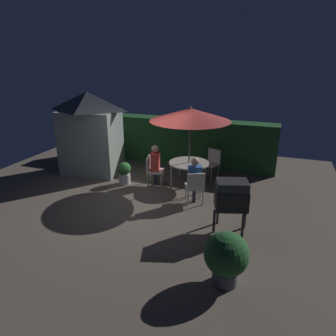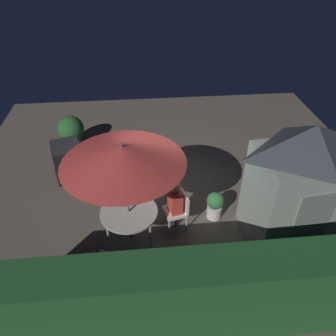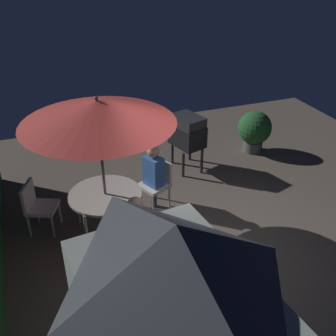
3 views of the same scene
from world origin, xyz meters
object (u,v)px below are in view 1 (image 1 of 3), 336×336
Objects in this scene: patio_table at (189,164)px; chair_toward_hedge at (212,161)px; potted_plant_by_shed at (124,172)px; chair_near_shed at (153,169)px; potted_plant_by_grill at (226,256)px; person_in_blue at (195,175)px; bbq_grill at (231,196)px; chair_far_side at (195,185)px; garden_shed at (90,133)px; person_in_red at (155,161)px; patio_umbrella at (190,115)px.

chair_toward_hedge is (0.47, 1.06, -0.19)m from patio_table.
patio_table is 1.99m from potted_plant_by_shed.
chair_toward_hedge is (1.53, 1.31, 0.00)m from chair_near_shed.
potted_plant_by_grill reaches higher than potted_plant_by_shed.
chair_near_shed is at bearing 154.28° from person_in_blue.
patio_table is 1.31× the size of chair_near_shed.
bbq_grill is 0.95× the size of person_in_blue.
chair_far_side is 2.47m from potted_plant_by_shed.
bbq_grill is at bearing -43.98° from chair_far_side.
garden_shed is 3.86× the size of potted_plant_by_shed.
chair_toward_hedge is at bearing 32.11° from potted_plant_by_shed.
bbq_grill reaches higher than chair_near_shed.
chair_near_shed reaches higher than potted_plant_by_shed.
chair_near_shed and chair_far_side have the same top height.
bbq_grill is 1.24× the size of potted_plant_by_grill.
person_in_red is at bearing 143.63° from bbq_grill.
garden_shed reaches higher than patio_table.
garden_shed is 5.46m from bbq_grill.
chair_toward_hedge is 1.96m from person_in_red.
chair_near_shed is 0.93× the size of potted_plant_by_grill.
chair_far_side is 0.28m from person_in_blue.
garden_shed is at bearing 158.71° from potted_plant_by_shed.
person_in_red is at bearing -8.69° from garden_shed.
bbq_grill reaches higher than potted_plant_by_shed.
person_in_red is at bearing 12.56° from potted_plant_by_shed.
patio_table is 1.11m from chair_near_shed.
chair_toward_hedge is (-1.08, 3.15, -0.33)m from bbq_grill.
bbq_grill is 1.33× the size of chair_far_side.
patio_umbrella is 2.68× the size of chair_far_side.
person_in_red is at bearing 13.11° from chair_near_shed.
garden_shed reaches higher than person_in_red.
chair_toward_hedge is at bearing 41.63° from person_in_red.
garden_shed is 3.47m from patio_table.
patio_umbrella is at bearing 114.07° from person_in_blue.
patio_umbrella is 1.92× the size of person_in_blue.
person_in_blue is (3.84, -1.11, -0.58)m from garden_shed.
person_in_blue is (2.35, -0.53, 0.42)m from potted_plant_by_shed.
chair_toward_hedge is at bearing 104.58° from potted_plant_by_grill.
patio_table is 4.23m from potted_plant_by_grill.
potted_plant_by_shed is at bearing -167.44° from person_in_red.
patio_table is 1.31× the size of chair_toward_hedge.
bbq_grill is 1.33× the size of chair_near_shed.
garden_shed is 4.14m from chair_far_side.
person_in_red is at bearing -166.89° from patio_umbrella.
patio_umbrella is (-0.00, 0.00, 1.47)m from patio_table.
patio_umbrella is 1.92× the size of person_in_red.
bbq_grill is 3.35m from chair_toward_hedge.
person_in_blue is (0.43, -0.97, -1.39)m from patio_umbrella.
potted_plant_by_grill reaches higher than chair_far_side.
garden_shed is 2.12× the size of person_in_red.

